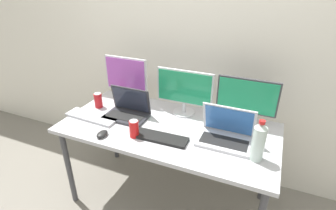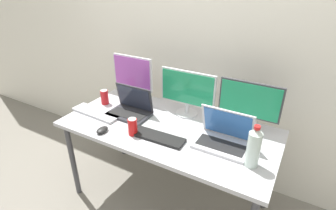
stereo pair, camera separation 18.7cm
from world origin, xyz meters
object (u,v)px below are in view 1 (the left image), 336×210
Objects in this scene: laptop_silver at (128,110)px; water_bottle at (258,142)px; keyboard_main at (92,117)px; mouse_by_keyboard at (102,134)px; soda_can_near_keyboard at (134,129)px; monitor_center at (184,90)px; monitor_right at (247,100)px; keyboard_aux at (160,137)px; work_desk at (168,134)px; laptop_secondary at (226,133)px; soda_can_by_laptop at (98,100)px; monitor_left at (126,78)px.

water_bottle is (1.00, -0.16, 0.07)m from laptop_silver.
mouse_by_keyboard is at bearing -34.90° from keyboard_main.
mouse_by_keyboard is at bearing -157.50° from soda_can_near_keyboard.
monitor_center reaches higher than monitor_right.
keyboard_aux is 1.43× the size of water_bottle.
monitor_center is (0.04, 0.24, 0.26)m from work_desk.
laptop_secondary is 1.10m from soda_can_by_laptop.
keyboard_aux is at bearing -27.52° from laptop_silver.
mouse_by_keyboard is 0.37× the size of water_bottle.
monitor_center is at bearing -2.74° from monitor_left.
laptop_silver is (0.15, -0.25, -0.16)m from monitor_left.
water_bottle is (0.14, -0.40, -0.07)m from monitor_right.
mouse_by_keyboard is 0.80× the size of soda_can_by_laptop.
monitor_left reaches higher than laptop_secondary.
laptop_silver reaches higher than keyboard_aux.
monitor_left reaches higher than water_bottle.
monitor_left is 1.01× the size of keyboard_aux.
water_bottle is at bearing -71.01° from monitor_right.
laptop_secondary is 0.26m from water_bottle.
keyboard_main is at bearing -168.65° from work_desk.
keyboard_main is 4.32× the size of mouse_by_keyboard.
soda_can_by_laptop is (-0.16, -0.21, -0.15)m from monitor_left.
soda_can_by_laptop reaches higher than mouse_by_keyboard.
laptop_silver is at bearing -150.51° from monitor_center.
work_desk is at bearing 36.73° from mouse_by_keyboard.
mouse_by_keyboard is at bearing -170.86° from water_bottle.
soda_can_by_laptop is (-1.17, -0.20, -0.14)m from monitor_right.
keyboard_aux is at bearing 16.64° from mouse_by_keyboard.
monitor_center is (0.54, -0.03, -0.01)m from monitor_left.
monitor_right is 1.22× the size of laptop_secondary.
soda_can_by_laptop reaches higher than work_desk.
monitor_left is 1.01m from monitor_right.
soda_can_near_keyboard is (0.21, 0.09, 0.05)m from mouse_by_keyboard.
laptop_secondary is at bearing 18.87° from soda_can_near_keyboard.
water_bottle is at bearing 7.11° from mouse_by_keyboard.
soda_can_by_laptop is at bearing -165.41° from monitor_center.
laptop_secondary is 2.82× the size of soda_can_near_keyboard.
keyboard_aux is 0.72m from soda_can_by_laptop.
soda_can_near_keyboard is at bearing -54.58° from monitor_left.
monitor_right is at bearing 15.55° from laptop_silver.
monitor_left reaches higher than keyboard_aux.
laptop_secondary is 1.04m from keyboard_main.
keyboard_aux is at bearing -139.03° from monitor_right.
laptop_secondary is (0.79, -0.03, 0.00)m from laptop_silver.
keyboard_main is at bearing -103.97° from monitor_left.
mouse_by_keyboard is (0.13, -0.57, -0.20)m from monitor_left.
monitor_right is 0.43m from water_bottle.
work_desk is at bearing -98.34° from monitor_center.
monitor_left is 1.11× the size of laptop_secondary.
mouse_by_keyboard is at bearing -50.78° from soda_can_by_laptop.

